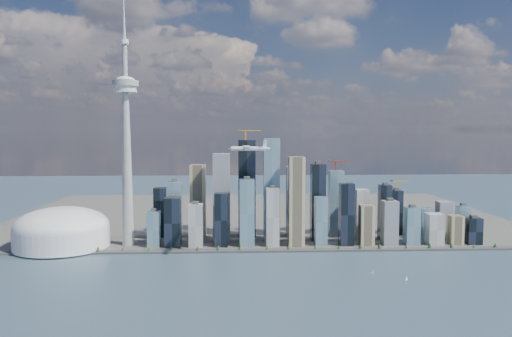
{
  "coord_description": "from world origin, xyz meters",
  "views": [
    {
      "loc": [
        -65.12,
        -780.65,
        256.72
      ],
      "look_at": [
        -21.02,
        260.0,
        174.76
      ],
      "focal_mm": 35.0,
      "sensor_mm": 36.0,
      "label": 1
    }
  ],
  "objects_px": {
    "needle_tower": "(126,139)",
    "sailboat_east": "(373,272)",
    "airplane": "(249,148)",
    "dome_stadium": "(62,230)",
    "sailboat_west": "(407,279)"
  },
  "relations": [
    {
      "from": "sailboat_east",
      "to": "dome_stadium",
      "type": "bearing_deg",
      "value": -176.13
    },
    {
      "from": "needle_tower",
      "to": "sailboat_east",
      "type": "xyz_separation_m",
      "value": [
        479.88,
        -228.11,
        -232.86
      ]
    },
    {
      "from": "airplane",
      "to": "sailboat_east",
      "type": "relative_size",
      "value": 8.53
    },
    {
      "from": "dome_stadium",
      "to": "airplane",
      "type": "xyz_separation_m",
      "value": [
        401.43,
        -147.78,
        182.4
      ]
    },
    {
      "from": "airplane",
      "to": "dome_stadium",
      "type": "bearing_deg",
      "value": 158.84
    },
    {
      "from": "sailboat_west",
      "to": "sailboat_east",
      "type": "height_order",
      "value": "sailboat_east"
    },
    {
      "from": "dome_stadium",
      "to": "airplane",
      "type": "distance_m",
      "value": 465.03
    },
    {
      "from": "dome_stadium",
      "to": "sailboat_west",
      "type": "height_order",
      "value": "dome_stadium"
    },
    {
      "from": "needle_tower",
      "to": "airplane",
      "type": "relative_size",
      "value": 6.95
    },
    {
      "from": "needle_tower",
      "to": "sailboat_east",
      "type": "height_order",
      "value": "needle_tower"
    },
    {
      "from": "needle_tower",
      "to": "sailboat_east",
      "type": "distance_m",
      "value": 580.13
    },
    {
      "from": "airplane",
      "to": "sailboat_west",
      "type": "bearing_deg",
      "value": -23.79
    },
    {
      "from": "airplane",
      "to": "sailboat_east",
      "type": "height_order",
      "value": "airplane"
    },
    {
      "from": "needle_tower",
      "to": "sailboat_west",
      "type": "relative_size",
      "value": 65.52
    },
    {
      "from": "needle_tower",
      "to": "dome_stadium",
      "type": "distance_m",
      "value": 241.4
    }
  ]
}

